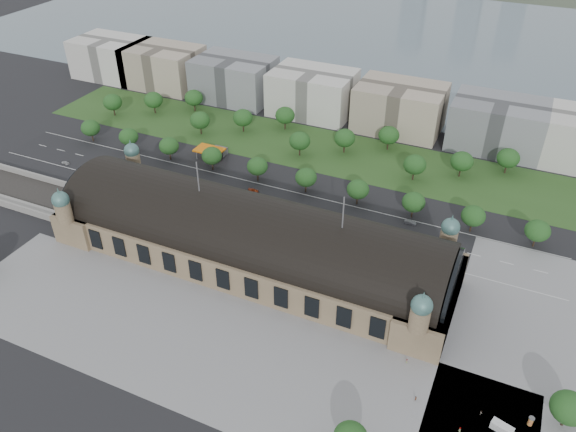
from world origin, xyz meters
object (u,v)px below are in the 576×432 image
at_px(traffic_car_5, 410,222).
at_px(parked_car_4, 200,207).
at_px(traffic_car_2, 202,187).
at_px(parked_car_1, 153,190).
at_px(traffic_car_3, 254,191).
at_px(parked_car_2, 165,193).
at_px(pedestrian_5, 460,430).
at_px(traffic_car_4, 272,208).
at_px(traffic_car_1, 159,173).
at_px(parked_car_6, 190,204).
at_px(pedestrian_0, 407,361).
at_px(bus_west, 266,209).
at_px(petrol_station, 215,151).
at_px(van_east, 501,428).
at_px(bus_mid, 339,227).
at_px(bus_east, 310,225).
at_px(pedestrian_2, 481,413).
at_px(advertising_column, 531,421).
at_px(parked_car_0, 118,184).
at_px(traffic_car_6, 436,259).
at_px(parked_car_5, 216,213).
at_px(parked_car_3, 160,198).
at_px(traffic_car_0, 65,163).
at_px(pedestrian_1, 416,399).

height_order(traffic_car_5, parked_car_4, traffic_car_5).
height_order(traffic_car_2, parked_car_1, parked_car_1).
bearing_deg(traffic_car_3, parked_car_2, 110.99).
bearing_deg(pedestrian_5, traffic_car_4, -134.56).
bearing_deg(traffic_car_1, traffic_car_4, -92.56).
bearing_deg(pedestrian_5, traffic_car_2, -126.45).
relative_size(parked_car_6, pedestrian_0, 3.03).
height_order(parked_car_4, bus_west, bus_west).
bearing_deg(bus_west, petrol_station, 48.97).
relative_size(traffic_car_1, van_east, 0.69).
distance_m(traffic_car_3, parked_car_4, 26.10).
distance_m(petrol_station, bus_west, 56.78).
bearing_deg(bus_mid, bus_east, 107.84).
relative_size(parked_car_6, pedestrian_2, 2.65).
height_order(traffic_car_3, pedestrian_5, pedestrian_5).
xyz_separation_m(bus_mid, advertising_column, (78.34, -62.47, -0.30)).
height_order(traffic_car_1, bus_mid, bus_mid).
bearing_deg(parked_car_0, bus_west, 65.43).
xyz_separation_m(traffic_car_6, pedestrian_0, (2.71, -53.03, 0.06)).
relative_size(petrol_station, bus_west, 1.22).
bearing_deg(parked_car_5, traffic_car_5, 70.27).
bearing_deg(traffic_car_6, parked_car_3, -85.98).
bearing_deg(parked_car_0, advertising_column, 42.47).
bearing_deg(traffic_car_3, traffic_car_0, 92.22).
bearing_deg(bus_west, traffic_car_2, 77.77).
bearing_deg(bus_east, traffic_car_0, 91.97).
height_order(parked_car_4, parked_car_5, parked_car_4).
xyz_separation_m(traffic_car_2, pedestrian_1, (115.43, -72.77, 0.14)).
xyz_separation_m(bus_mid, van_east, (71.25, -67.59, -0.64)).
height_order(parked_car_4, van_east, van_east).
relative_size(parked_car_3, parked_car_5, 0.91).
height_order(parked_car_6, van_east, van_east).
height_order(parked_car_3, parked_car_5, parked_car_3).
distance_m(traffic_car_3, traffic_car_4, 16.32).
xyz_separation_m(traffic_car_3, bus_west, (12.46, -12.40, 0.91)).
relative_size(traffic_car_0, traffic_car_5, 0.88).
distance_m(traffic_car_3, parked_car_1, 45.14).
relative_size(traffic_car_0, parked_car_2, 0.91).
bearing_deg(pedestrian_5, parked_car_0, -116.72).
bearing_deg(traffic_car_1, van_east, -113.16).
bearing_deg(parked_car_1, advertising_column, 38.04).
bearing_deg(van_east, bus_west, 162.91).
bearing_deg(traffic_car_4, parked_car_4, -73.73).
xyz_separation_m(petrol_station, traffic_car_2, (10.26, -29.19, -2.19)).
xyz_separation_m(traffic_car_4, parked_car_5, (-19.62, -13.13, -0.09)).
relative_size(parked_car_2, bus_west, 0.41).
bearing_deg(parked_car_2, traffic_car_1, -161.23).
bearing_deg(traffic_car_1, traffic_car_5, -83.93).
distance_m(parked_car_4, van_east, 143.41).
height_order(bus_east, pedestrian_2, bus_east).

